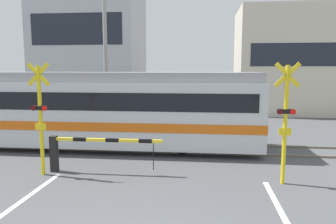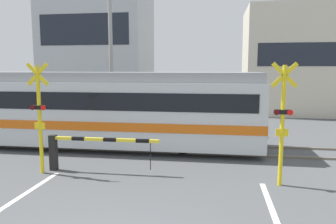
% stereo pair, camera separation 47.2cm
% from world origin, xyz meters
% --- Properties ---
extents(rail_track_near, '(50.00, 0.10, 0.08)m').
position_xyz_m(rail_track_near, '(0.00, 7.65, 0.04)').
color(rail_track_near, '#6B6051').
rests_on(rail_track_near, ground_plane).
extents(rail_track_far, '(50.00, 0.10, 0.08)m').
position_xyz_m(rail_track_far, '(0.00, 9.08, 0.04)').
color(rail_track_far, '#6B6051').
rests_on(rail_track_far, ground_plane).
extents(commuter_train, '(15.40, 2.86, 3.00)m').
position_xyz_m(commuter_train, '(-4.26, 8.36, 1.61)').
color(commuter_train, silver).
rests_on(commuter_train, ground_plane).
extents(crossing_barrier_near, '(3.45, 0.20, 1.11)m').
position_xyz_m(crossing_barrier_near, '(-2.43, 5.12, 0.78)').
color(crossing_barrier_near, black).
rests_on(crossing_barrier_near, ground_plane).
extents(crossing_barrier_far, '(3.45, 0.20, 1.11)m').
position_xyz_m(crossing_barrier_far, '(2.43, 11.21, 0.78)').
color(crossing_barrier_far, black).
rests_on(crossing_barrier_far, ground_plane).
extents(crossing_signal_left, '(0.68, 0.15, 3.32)m').
position_xyz_m(crossing_signal_left, '(-3.46, 4.79, 1.83)').
color(crossing_signal_left, yellow).
rests_on(crossing_signal_left, ground_plane).
extents(crossing_signal_right, '(0.68, 0.15, 3.32)m').
position_xyz_m(crossing_signal_right, '(3.46, 4.79, 1.83)').
color(crossing_signal_right, yellow).
rests_on(crossing_signal_right, ground_plane).
extents(pedestrian, '(0.38, 0.22, 1.71)m').
position_xyz_m(pedestrian, '(1.48, 14.36, 0.98)').
color(pedestrian, brown).
rests_on(pedestrian, ground_plane).
extents(building_left_of_street, '(7.59, 5.58, 10.54)m').
position_xyz_m(building_left_of_street, '(-7.41, 20.35, 5.27)').
color(building_left_of_street, '#B2B7BC').
rests_on(building_left_of_street, ground_plane).
extents(building_right_of_street, '(7.23, 5.58, 7.32)m').
position_xyz_m(building_right_of_street, '(7.22, 20.35, 3.66)').
color(building_right_of_street, beige).
rests_on(building_right_of_street, ground_plane).
extents(utility_pole_streetside, '(0.22, 0.22, 8.87)m').
position_xyz_m(utility_pole_streetside, '(-4.21, 13.71, 4.43)').
color(utility_pole_streetside, gray).
rests_on(utility_pole_streetside, ground_plane).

